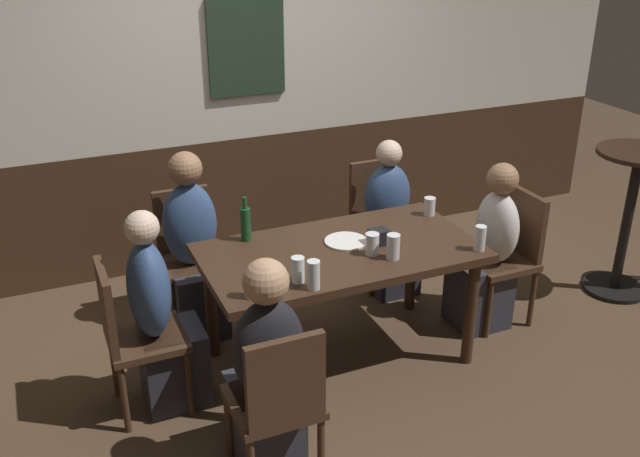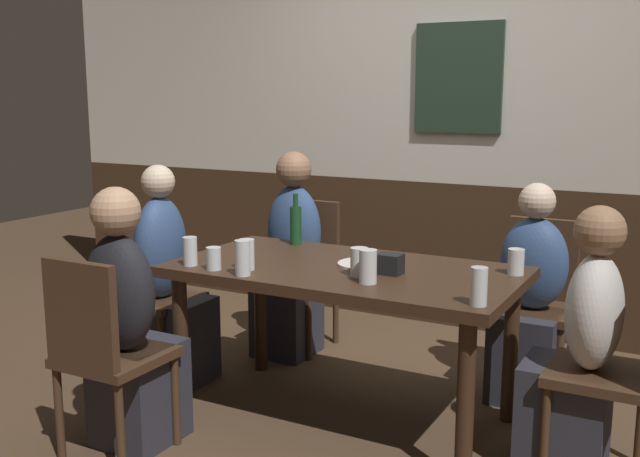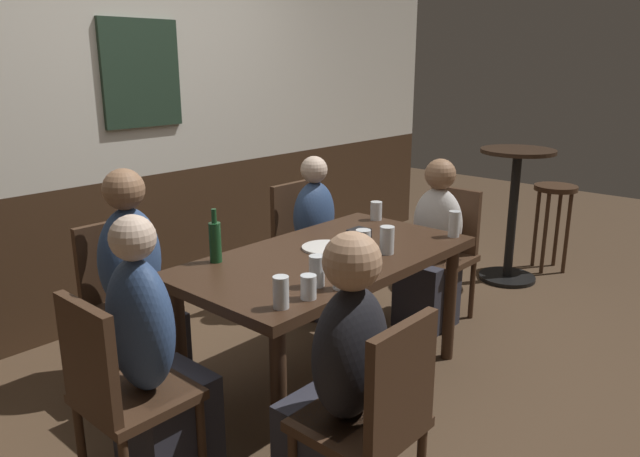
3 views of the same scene
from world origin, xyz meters
TOP-DOWN VIEW (x-y plane):
  - ground_plane at (0.00, 0.00)m, footprint 12.00×12.00m
  - wall_back at (-0.00, 1.65)m, footprint 6.40×0.13m
  - dining_table at (0.00, 0.00)m, footprint 1.58×0.85m
  - chair_head_west at (-1.21, 0.00)m, footprint 0.40×0.40m
  - chair_left_far at (-0.70, 0.84)m, footprint 0.40×0.40m
  - chair_head_east at (1.21, 0.00)m, footprint 0.40×0.40m
  - chair_right_far at (0.70, 0.84)m, footprint 0.40×0.40m
  - chair_left_near at (-0.70, -0.84)m, footprint 0.40×0.40m
  - person_head_west at (-1.05, 0.00)m, footprint 0.37×0.34m
  - person_left_far at (-0.70, 0.68)m, footprint 0.34×0.37m
  - person_head_east at (1.04, 0.00)m, footprint 0.37×0.34m
  - person_right_far at (0.70, 0.68)m, footprint 0.34×0.37m
  - person_left_near at (-0.70, -0.68)m, footprint 0.34×0.37m
  - beer_glass_half at (0.13, -0.13)m, footprint 0.08×0.08m
  - pint_glass_amber at (0.73, 0.23)m, footprint 0.07×0.07m
  - tumbler_short at (-0.37, -0.26)m, footprint 0.07×0.07m
  - highball_clear at (-0.32, -0.36)m, footprint 0.07×0.07m
  - beer_glass_tall at (-0.50, -0.33)m, footprint 0.07×0.07m
  - pint_glass_pale at (0.22, -0.22)m, footprint 0.08×0.08m
  - pint_glass_stout at (0.72, -0.32)m, footprint 0.06×0.06m
  - tumbler_water at (-0.64, -0.32)m, footprint 0.07×0.07m
  - beer_bottle_green at (-0.46, 0.33)m, footprint 0.06×0.06m
  - plate_white_large at (0.07, 0.07)m, footprint 0.25×0.25m
  - condiment_caddy at (0.23, -0.03)m, footprint 0.11×0.09m

SIDE VIEW (x-z plane):
  - ground_plane at x=0.00m, z-range 0.00..0.00m
  - person_right_far at x=0.70m, z-range -0.09..1.00m
  - person_head_east at x=1.04m, z-range -0.09..1.02m
  - person_head_west at x=-1.05m, z-range -0.09..1.07m
  - person_left_near at x=-0.70m, z-range -0.09..1.06m
  - chair_head_west at x=-1.21m, z-range 0.06..0.94m
  - chair_left_far at x=-0.70m, z-range 0.06..0.94m
  - chair_head_east at x=1.21m, z-range 0.06..0.94m
  - chair_right_far at x=0.70m, z-range 0.06..0.94m
  - chair_left_near at x=-0.70m, z-range 0.06..0.94m
  - person_left_far at x=-0.70m, z-range -0.09..1.11m
  - dining_table at x=0.00m, z-range 0.28..1.02m
  - plate_white_large at x=0.07m, z-range 0.74..0.75m
  - condiment_caddy at x=0.23m, z-range 0.74..0.83m
  - beer_glass_tall at x=-0.50m, z-range 0.73..0.84m
  - pint_glass_amber at x=0.73m, z-range 0.73..0.85m
  - beer_glass_half at x=0.13m, z-range 0.73..0.86m
  - tumbler_short at x=-0.37m, z-range 0.73..0.87m
  - tumbler_water at x=-0.64m, z-range 0.74..0.87m
  - pint_glass_stout at x=0.72m, z-range 0.73..0.88m
  - pint_glass_pale at x=0.22m, z-range 0.73..0.88m
  - highball_clear at x=-0.32m, z-range 0.73..0.89m
  - beer_bottle_green at x=-0.46m, z-range 0.71..0.98m
  - wall_back at x=0.00m, z-range 0.00..2.60m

